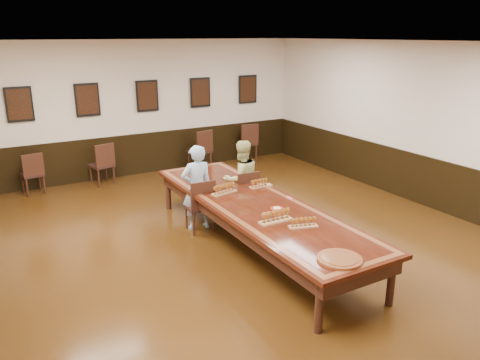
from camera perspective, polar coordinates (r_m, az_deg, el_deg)
floor at (r=7.72m, az=1.87°, el=-8.14°), size 8.00×10.00×0.02m
ceiling at (r=6.97m, az=2.14°, el=16.50°), size 8.00×10.00×0.02m
wall_back at (r=11.65m, az=-11.28°, el=8.60°), size 8.00×0.02×3.20m
wall_right at (r=9.86m, az=22.32°, el=6.07°), size 0.02×10.00×3.20m
chair_man at (r=8.17m, az=-4.97°, el=-3.03°), size 0.48×0.52×0.95m
chair_woman at (r=8.68m, az=0.47°, el=-1.75°), size 0.47×0.50×0.94m
spare_chair_a at (r=11.00m, az=-24.04°, el=0.78°), size 0.49×0.53×0.92m
spare_chair_b at (r=11.11m, az=-16.54°, el=1.92°), size 0.56×0.59×0.98m
spare_chair_c at (r=11.88m, az=-4.95°, el=3.70°), size 0.58×0.62×1.03m
spare_chair_d at (r=12.72m, az=0.86°, el=4.68°), size 0.57×0.61×1.03m
person_man at (r=8.16m, az=-5.28°, el=-0.94°), size 0.58×0.40×1.52m
person_woman at (r=8.68m, az=0.17°, el=0.09°), size 0.76×0.61×1.47m
pink_phone at (r=7.69m, az=6.02°, el=-2.18°), size 0.07×0.13×0.01m
wainscoting at (r=7.52m, az=1.91°, el=-4.63°), size 8.00×10.00×1.00m
conference_table at (r=7.48m, az=1.92°, el=-3.84°), size 1.40×5.00×0.76m
posters at (r=11.54m, az=-11.24°, el=10.02°), size 6.14×0.04×0.74m
flight_a at (r=7.84m, az=-1.93°, el=-1.11°), size 0.48×0.23×0.17m
flight_b at (r=8.17m, az=2.50°, el=-0.39°), size 0.42×0.13×0.16m
flight_c at (r=6.69m, az=4.39°, el=-4.44°), size 0.50×0.16×0.19m
flight_d at (r=6.55m, az=7.72°, el=-5.17°), size 0.43×0.24×0.15m
red_plate_grp at (r=7.18m, az=4.53°, el=-3.52°), size 0.21×0.21×0.03m
carved_platter at (r=5.73m, az=12.05°, el=-9.41°), size 0.59×0.59×0.04m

